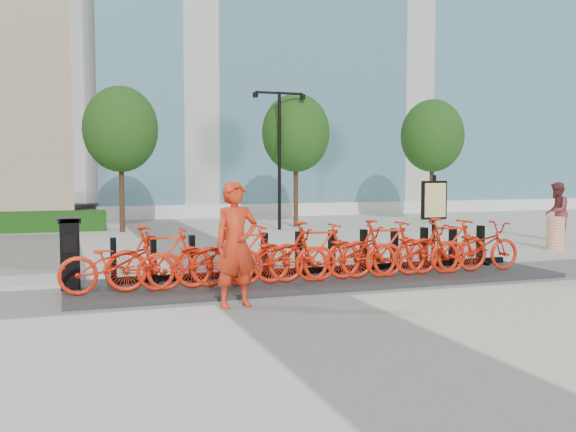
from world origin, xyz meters
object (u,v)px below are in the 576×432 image
object	(u,v)px
kiosk	(70,254)
pedestrian	(556,212)
worker_red	(236,245)
map_sign	(434,204)
bike_0	(117,263)
construction_barrel	(556,233)

from	to	relation	value
kiosk	pedestrian	distance (m)	14.68
kiosk	worker_red	distance (m)	3.19
worker_red	map_sign	bearing A→B (deg)	23.12
bike_0	map_sign	bearing A→B (deg)	-73.09
worker_red	pedestrian	distance (m)	13.13
bike_0	construction_barrel	world-z (taller)	bike_0
bike_0	worker_red	bearing A→B (deg)	-129.01
construction_barrel	map_sign	size ratio (longest dim) A/B	0.44
map_sign	pedestrian	bearing A→B (deg)	21.18
bike_0	kiosk	xyz separation A→B (m)	(-0.75, 0.64, 0.11)
bike_0	map_sign	xyz separation A→B (m)	(7.60, 2.31, 0.77)
map_sign	worker_red	bearing A→B (deg)	-148.64
bike_0	construction_barrel	bearing A→B (deg)	-76.17
bike_0	pedestrian	distance (m)	14.16
worker_red	map_sign	size ratio (longest dim) A/B	0.97
bike_0	kiosk	size ratio (longest dim) A/B	1.51
worker_red	pedestrian	xyz separation A→B (m)	(11.67, 6.02, -0.08)
pedestrian	construction_barrel	size ratio (longest dim) A/B	2.02
worker_red	map_sign	distance (m)	6.97
bike_0	construction_barrel	distance (m)	12.17
bike_0	pedestrian	xyz separation A→B (m)	(13.38, 4.63, 0.32)
worker_red	construction_barrel	size ratio (longest dim) A/B	2.21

